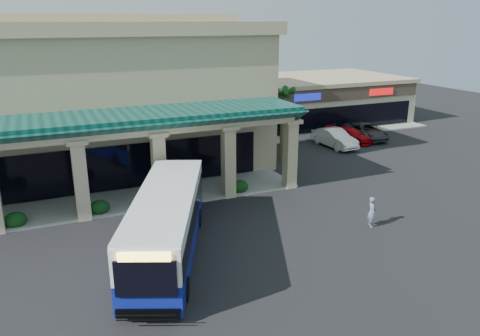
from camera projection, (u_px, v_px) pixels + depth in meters
name	position (u px, v px, depth m)	size (l,w,h in m)	color
ground	(239.00, 232.00, 25.36)	(110.00, 110.00, 0.00)	black
main_building	(54.00, 95.00, 34.56)	(30.80, 14.80, 11.35)	tan
arcade	(68.00, 165.00, 27.38)	(30.00, 6.20, 5.70)	#093A34
strip_mall	(301.00, 100.00, 52.45)	(22.50, 12.50, 4.90)	beige
palm_0	(282.00, 121.00, 37.21)	(2.40, 2.40, 6.60)	#103C13
palm_1	(275.00, 118.00, 40.33)	(2.40, 2.40, 5.80)	#103C13
broadleaf_tree	(232.00, 115.00, 44.08)	(2.60, 2.60, 4.81)	black
transit_bus	(167.00, 225.00, 22.38)	(2.70, 11.62, 3.24)	navy
pedestrian	(372.00, 212.00, 25.81)	(0.63, 0.42, 1.74)	slate
car_white	(334.00, 138.00, 42.13)	(1.73, 4.97, 1.64)	white
car_red	(349.00, 135.00, 43.90)	(1.90, 4.67, 1.36)	#9F0107
car_gray	(365.00, 131.00, 45.06)	(2.51, 5.44, 1.51)	#303134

